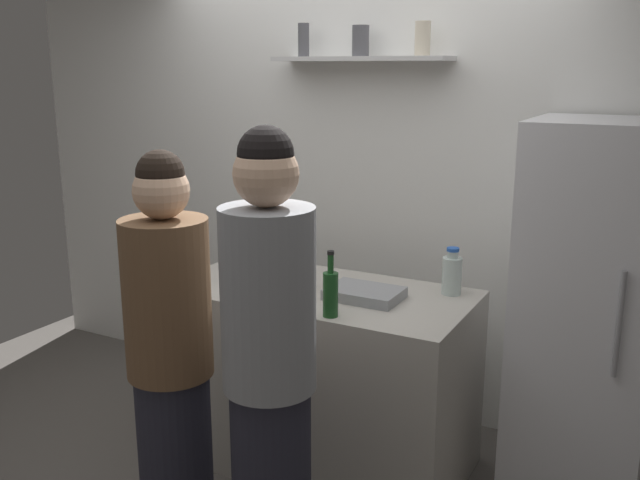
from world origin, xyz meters
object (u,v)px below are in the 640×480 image
(utensil_holder, at_px, (193,272))
(wine_bottle_green_glass, at_px, (331,292))
(baking_pan, at_px, (364,293))
(wine_bottle_dark_glass, at_px, (277,254))
(refrigerator, at_px, (587,313))
(person_brown_jacket, at_px, (171,363))
(person_grey_hoodie, at_px, (270,373))
(wine_bottle_amber_glass, at_px, (303,264))
(water_bottle_plastic, at_px, (452,274))

(utensil_holder, distance_m, wine_bottle_green_glass, 0.82)
(baking_pan, height_order, wine_bottle_dark_glass, wine_bottle_dark_glass)
(refrigerator, xyz_separation_m, wine_bottle_green_glass, (-0.97, -0.68, 0.15))
(wine_bottle_dark_glass, distance_m, person_brown_jacket, 1.05)
(refrigerator, distance_m, wine_bottle_green_glass, 1.19)
(utensil_holder, xyz_separation_m, person_grey_hoodie, (0.87, -0.67, -0.08))
(person_brown_jacket, bearing_deg, refrigerator, -24.97)
(wine_bottle_dark_glass, bearing_deg, wine_bottle_green_glass, -39.24)
(wine_bottle_amber_glass, bearing_deg, refrigerator, 17.35)
(baking_pan, height_order, utensil_holder, utensil_holder)
(wine_bottle_amber_glass, height_order, person_grey_hoodie, person_grey_hoodie)
(water_bottle_plastic, xyz_separation_m, person_grey_hoodie, (-0.31, -1.13, -0.12))
(baking_pan, distance_m, wine_bottle_dark_glass, 0.60)
(refrigerator, relative_size, person_brown_jacket, 1.05)
(refrigerator, distance_m, wine_bottle_amber_glass, 1.34)
(person_grey_hoodie, bearing_deg, wine_bottle_green_glass, 77.65)
(person_brown_jacket, xyz_separation_m, person_grey_hoodie, (0.47, -0.01, 0.06))
(utensil_holder, bearing_deg, person_brown_jacket, -58.78)
(wine_bottle_amber_glass, bearing_deg, wine_bottle_green_glass, -43.83)
(utensil_holder, bearing_deg, wine_bottle_green_glass, -6.35)
(person_brown_jacket, bearing_deg, water_bottle_plastic, -12.03)
(refrigerator, distance_m, person_grey_hoodie, 1.56)
(baking_pan, relative_size, utensil_holder, 1.56)
(wine_bottle_dark_glass, xyz_separation_m, person_brown_jacket, (0.13, -1.02, -0.19))
(wine_bottle_dark_glass, xyz_separation_m, person_grey_hoodie, (0.60, -1.03, -0.12))
(utensil_holder, height_order, wine_bottle_green_glass, wine_bottle_green_glass)
(water_bottle_plastic, xyz_separation_m, person_brown_jacket, (-0.78, -1.12, -0.18))
(refrigerator, height_order, baking_pan, refrigerator)
(wine_bottle_amber_glass, distance_m, wine_bottle_dark_glass, 0.30)
(refrigerator, bearing_deg, baking_pan, -157.23)
(utensil_holder, relative_size, wine_bottle_dark_glass, 0.79)
(person_grey_hoodie, bearing_deg, baking_pan, 73.91)
(wine_bottle_green_glass, bearing_deg, wine_bottle_dark_glass, 140.76)
(wine_bottle_dark_glass, bearing_deg, wine_bottle_amber_glass, -32.84)
(wine_bottle_dark_glass, distance_m, water_bottle_plastic, 0.92)
(wine_bottle_amber_glass, relative_size, person_brown_jacket, 0.19)
(water_bottle_plastic, bearing_deg, baking_pan, -142.25)
(refrigerator, bearing_deg, utensil_holder, -161.70)
(utensil_holder, bearing_deg, person_grey_hoodie, -37.71)
(baking_pan, xyz_separation_m, person_brown_jacket, (-0.44, -0.86, -0.11))
(refrigerator, height_order, person_grey_hoodie, person_grey_hoodie)
(baking_pan, height_order, person_brown_jacket, person_brown_jacket)
(wine_bottle_amber_glass, bearing_deg, person_grey_hoodie, -67.94)
(person_brown_jacket, bearing_deg, wine_bottle_amber_glass, 15.08)
(utensil_holder, bearing_deg, baking_pan, 13.07)
(wine_bottle_green_glass, height_order, water_bottle_plastic, wine_bottle_green_glass)
(refrigerator, bearing_deg, water_bottle_plastic, -167.51)
(baking_pan, height_order, wine_bottle_amber_glass, wine_bottle_amber_glass)
(wine_bottle_dark_glass, relative_size, person_grey_hoodie, 0.15)
(wine_bottle_green_glass, height_order, person_grey_hoodie, person_grey_hoodie)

